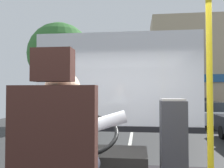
{
  "coord_description": "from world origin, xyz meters",
  "views": [
    {
      "loc": [
        0.33,
        -1.83,
        1.85
      ],
      "look_at": [
        -0.06,
        1.54,
        1.96
      ],
      "focal_mm": 37.45,
      "sensor_mm": 36.0,
      "label": 1
    }
  ],
  "objects_px": {
    "handrail_pole": "(210,105)",
    "fare_box": "(173,150)",
    "parked_car_silver": "(205,113)",
    "parked_car_red": "(192,107)",
    "steering_console": "(97,167)",
    "bus_driver": "(65,148)",
    "parked_car_green": "(177,103)"
  },
  "relations": [
    {
      "from": "parked_car_silver",
      "to": "parked_car_red",
      "type": "xyz_separation_m",
      "value": [
        0.31,
        4.46,
        0.05
      ]
    },
    {
      "from": "parked_car_silver",
      "to": "parked_car_green",
      "type": "xyz_separation_m",
      "value": [
        -0.0,
        9.08,
        0.08
      ]
    },
    {
      "from": "steering_console",
      "to": "parked_car_silver",
      "type": "xyz_separation_m",
      "value": [
        4.05,
        10.83,
        -0.35
      ]
    },
    {
      "from": "steering_console",
      "to": "handrail_pole",
      "type": "height_order",
      "value": "handrail_pole"
    },
    {
      "from": "parked_car_silver",
      "to": "parked_car_red",
      "type": "relative_size",
      "value": 1.05
    },
    {
      "from": "handrail_pole",
      "to": "fare_box",
      "type": "height_order",
      "value": "handrail_pole"
    },
    {
      "from": "fare_box",
      "to": "parked_car_silver",
      "type": "height_order",
      "value": "fare_box"
    },
    {
      "from": "bus_driver",
      "to": "steering_console",
      "type": "xyz_separation_m",
      "value": [
        -0.0,
        1.14,
        -0.48
      ]
    },
    {
      "from": "bus_driver",
      "to": "handrail_pole",
      "type": "distance_m",
      "value": 1.06
    },
    {
      "from": "bus_driver",
      "to": "parked_car_red",
      "type": "xyz_separation_m",
      "value": [
        4.36,
        16.43,
        -0.78
      ]
    },
    {
      "from": "bus_driver",
      "to": "parked_car_red",
      "type": "distance_m",
      "value": 17.02
    },
    {
      "from": "steering_console",
      "to": "fare_box",
      "type": "height_order",
      "value": "fare_box"
    },
    {
      "from": "parked_car_red",
      "to": "steering_console",
      "type": "bearing_deg",
      "value": -105.92
    },
    {
      "from": "parked_car_silver",
      "to": "parked_car_red",
      "type": "distance_m",
      "value": 4.47
    },
    {
      "from": "bus_driver",
      "to": "parked_car_silver",
      "type": "height_order",
      "value": "bus_driver"
    },
    {
      "from": "bus_driver",
      "to": "parked_car_green",
      "type": "height_order",
      "value": "bus_driver"
    },
    {
      "from": "handrail_pole",
      "to": "bus_driver",
      "type": "bearing_deg",
      "value": -161.12
    },
    {
      "from": "bus_driver",
      "to": "parked_car_green",
      "type": "xyz_separation_m",
      "value": [
        4.04,
        21.06,
        -0.75
      ]
    },
    {
      "from": "handrail_pole",
      "to": "fare_box",
      "type": "xyz_separation_m",
      "value": [
        -0.18,
        0.58,
        -0.47
      ]
    },
    {
      "from": "bus_driver",
      "to": "parked_car_green",
      "type": "relative_size",
      "value": 0.19
    },
    {
      "from": "fare_box",
      "to": "steering_console",
      "type": "bearing_deg",
      "value": 163.9
    },
    {
      "from": "steering_console",
      "to": "parked_car_silver",
      "type": "distance_m",
      "value": 11.57
    },
    {
      "from": "steering_console",
      "to": "handrail_pole",
      "type": "relative_size",
      "value": 0.57
    },
    {
      "from": "fare_box",
      "to": "parked_car_silver",
      "type": "xyz_separation_m",
      "value": [
        3.25,
        11.06,
        -0.62
      ]
    },
    {
      "from": "fare_box",
      "to": "parked_car_silver",
      "type": "distance_m",
      "value": 11.55
    },
    {
      "from": "steering_console",
      "to": "fare_box",
      "type": "xyz_separation_m",
      "value": [
        0.79,
        -0.23,
        0.27
      ]
    },
    {
      "from": "handrail_pole",
      "to": "fare_box",
      "type": "distance_m",
      "value": 0.77
    },
    {
      "from": "parked_car_green",
      "to": "parked_car_silver",
      "type": "bearing_deg",
      "value": -89.97
    },
    {
      "from": "parked_car_silver",
      "to": "parked_car_green",
      "type": "distance_m",
      "value": 9.08
    },
    {
      "from": "bus_driver",
      "to": "parked_car_red",
      "type": "relative_size",
      "value": 0.2
    },
    {
      "from": "parked_car_silver",
      "to": "handrail_pole",
      "type": "bearing_deg",
      "value": -104.78
    },
    {
      "from": "handrail_pole",
      "to": "parked_car_silver",
      "type": "height_order",
      "value": "handrail_pole"
    }
  ]
}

